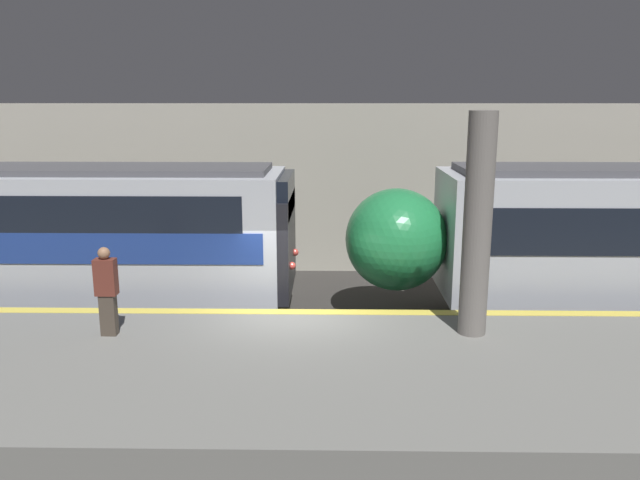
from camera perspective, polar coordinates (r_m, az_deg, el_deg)
name	(u,v)px	position (r m, az deg, el deg)	size (l,w,h in m)	color
ground_plane	(296,356)	(13.31, -2.23, -10.55)	(120.00, 120.00, 0.00)	#33302D
platform	(287,391)	(10.72, -3.06, -13.60)	(40.00, 5.26, 1.04)	slate
station_rear_barrier	(307,189)	(19.10, -1.17, 4.67)	(50.00, 0.15, 5.13)	#B2AD9E
support_pillar_near	(477,226)	(11.49, 14.19, 1.25)	(0.51, 0.51, 4.05)	slate
person_waiting	(107,289)	(11.98, -18.92, -4.28)	(0.38, 0.24, 1.66)	#473D33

